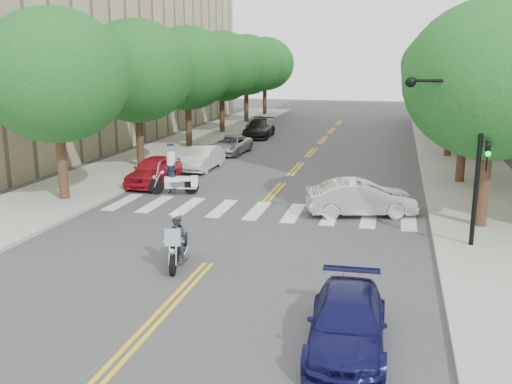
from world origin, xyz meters
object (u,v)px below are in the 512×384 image
(motorcycle_police, at_px, (177,241))
(sedan_blue, at_px, (347,323))
(convertible, at_px, (361,198))
(motorcycle_parked, at_px, (178,183))
(officer_standing, at_px, (171,174))

(motorcycle_police, relative_size, sedan_blue, 0.51)
(convertible, height_order, sedan_blue, convertible)
(motorcycle_parked, xyz_separation_m, convertible, (8.63, -1.68, 0.20))
(officer_standing, xyz_separation_m, sedan_blue, (9.36, -12.83, -0.36))
(motorcycle_parked, height_order, sedan_blue, motorcycle_parked)
(convertible, xyz_separation_m, sedan_blue, (0.42, -11.20, -0.12))
(motorcycle_parked, bearing_deg, motorcycle_police, -174.62)
(officer_standing, height_order, convertible, officer_standing)
(motorcycle_parked, relative_size, convertible, 0.52)
(motorcycle_parked, distance_m, convertible, 8.79)
(officer_standing, bearing_deg, convertible, 18.49)
(motorcycle_parked, height_order, officer_standing, officer_standing)
(sedan_blue, bearing_deg, motorcycle_parked, 122.75)
(motorcycle_police, bearing_deg, sedan_blue, 131.49)
(convertible, bearing_deg, motorcycle_parked, 62.91)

